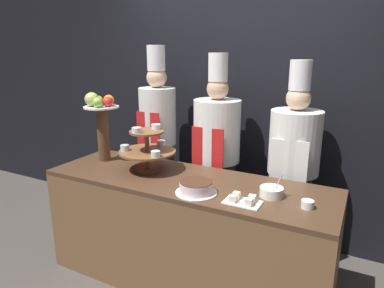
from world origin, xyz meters
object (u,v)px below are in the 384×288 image
(fruit_pedestal, at_px, (101,117))
(chef_center_left, at_px, (216,148))
(cake_square_tray, at_px, (243,200))
(chef_left, at_px, (158,133))
(tiered_stand, at_px, (147,148))
(serving_bowl_near, at_px, (271,192))
(cake_round, at_px, (196,188))
(cup_white, at_px, (308,204))
(chef_center_right, at_px, (293,162))

(fruit_pedestal, relative_size, chef_center_left, 0.33)
(cake_square_tray, height_order, chef_left, chef_left)
(tiered_stand, relative_size, chef_center_left, 0.25)
(cake_square_tray, xyz_separation_m, serving_bowl_near, (0.14, 0.18, 0.01))
(tiered_stand, distance_m, serving_bowl_near, 1.03)
(fruit_pedestal, xyz_separation_m, chef_center_left, (0.84, 0.54, -0.30))
(cake_round, height_order, cup_white, cake_round)
(cup_white, relative_size, chef_center_left, 0.04)
(serving_bowl_near, height_order, chef_left, chef_left)
(tiered_stand, relative_size, chef_left, 0.25)
(cup_white, bearing_deg, chef_left, 155.48)
(fruit_pedestal, bearing_deg, chef_center_left, 32.66)
(chef_left, relative_size, chef_center_right, 1.07)
(chef_center_right, bearing_deg, fruit_pedestal, -160.50)
(tiered_stand, bearing_deg, chef_center_right, 29.38)
(fruit_pedestal, distance_m, cake_round, 1.13)
(chef_center_right, bearing_deg, serving_bowl_near, -90.84)
(chef_left, bearing_deg, chef_center_right, -0.00)
(tiered_stand, bearing_deg, fruit_pedestal, 175.38)
(tiered_stand, relative_size, fruit_pedestal, 0.76)
(chef_center_left, bearing_deg, cake_round, -75.63)
(cake_round, xyz_separation_m, cake_square_tray, (0.33, -0.00, -0.02))
(serving_bowl_near, relative_size, chef_left, 0.09)
(fruit_pedestal, bearing_deg, chef_left, 68.03)
(chef_center_left, bearing_deg, serving_bowl_near, -43.22)
(tiered_stand, height_order, cake_square_tray, tiered_stand)
(fruit_pedestal, xyz_separation_m, chef_left, (0.22, 0.54, -0.23))
(chef_center_left, height_order, chef_center_right, chef_center_left)
(chef_left, bearing_deg, serving_bowl_near, -25.99)
(cake_square_tray, height_order, chef_center_right, chef_center_right)
(chef_center_left, distance_m, chef_center_right, 0.68)
(tiered_stand, height_order, cake_round, tiered_stand)
(cup_white, height_order, chef_center_left, chef_center_left)
(fruit_pedestal, relative_size, chef_left, 0.32)
(cake_square_tray, xyz_separation_m, chef_left, (-1.16, 0.81, 0.13))
(fruit_pedestal, height_order, chef_center_right, chef_center_right)
(chef_left, bearing_deg, cup_white, -24.52)
(tiered_stand, xyz_separation_m, cup_white, (1.26, -0.12, -0.16))
(cake_round, bearing_deg, chef_center_left, 104.37)
(fruit_pedestal, bearing_deg, cup_white, -5.27)
(tiered_stand, height_order, cup_white, tiered_stand)
(cup_white, height_order, cake_square_tray, same)
(chef_center_right, bearing_deg, cake_square_tray, -100.11)
(fruit_pedestal, distance_m, cup_white, 1.79)
(cup_white, distance_m, serving_bowl_near, 0.25)
(fruit_pedestal, bearing_deg, cake_round, -14.52)
(serving_bowl_near, bearing_deg, cup_white, -16.04)
(cake_round, bearing_deg, chef_left, 135.71)
(serving_bowl_near, xyz_separation_m, chef_center_left, (-0.67, 0.63, 0.05))
(cup_white, relative_size, chef_center_right, 0.04)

